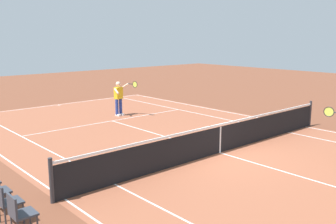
% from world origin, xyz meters
% --- Properties ---
extents(ground_plane, '(60.00, 60.00, 0.00)m').
position_xyz_m(ground_plane, '(0.00, 0.00, 0.00)').
color(ground_plane, brown).
extents(court_slab, '(24.20, 11.40, 0.00)m').
position_xyz_m(court_slab, '(0.00, 0.00, 0.00)').
color(court_slab, '#935138').
rests_on(court_slab, ground_plane).
extents(court_line_markings, '(23.85, 11.05, 0.01)m').
position_xyz_m(court_line_markings, '(0.00, 0.00, 0.00)').
color(court_line_markings, white).
rests_on(court_line_markings, ground_plane).
extents(tennis_net, '(0.10, 11.70, 1.08)m').
position_xyz_m(tennis_net, '(0.00, 0.00, 0.49)').
color(tennis_net, '#2D2D33').
rests_on(tennis_net, ground_plane).
extents(tennis_player_near, '(1.02, 0.82, 1.70)m').
position_xyz_m(tennis_player_near, '(7.17, -0.94, 0.93)').
color(tennis_player_near, navy).
rests_on(tennis_player_near, ground_plane).
extents(spectator_chair_0, '(0.44, 0.44, 0.88)m').
position_xyz_m(spectator_chair_0, '(-1.05, 6.92, 0.52)').
color(spectator_chair_0, '#38383D').
rests_on(spectator_chair_0, ground_plane).
extents(spectator_chair_1, '(0.44, 0.44, 0.88)m').
position_xyz_m(spectator_chair_1, '(-0.35, 6.92, 0.52)').
color(spectator_chair_1, '#38383D').
rests_on(spectator_chair_1, ground_plane).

